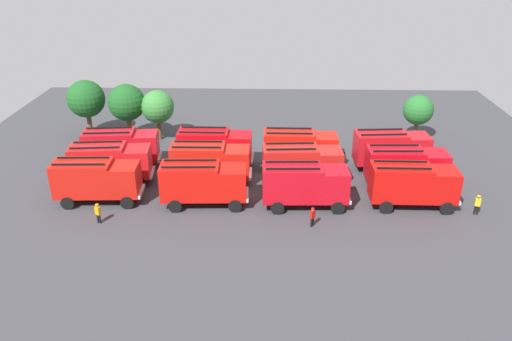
{
  "coord_description": "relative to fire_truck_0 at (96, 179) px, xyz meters",
  "views": [
    {
      "loc": [
        1.16,
        -40.99,
        20.61
      ],
      "look_at": [
        0.0,
        0.0,
        1.4
      ],
      "focal_mm": 35.33,
      "sensor_mm": 36.0,
      "label": 1
    }
  ],
  "objects": [
    {
      "name": "fire_truck_2",
      "position": [
        17.35,
        -0.36,
        0.0
      ],
      "size": [
        7.27,
        2.94,
        3.88
      ],
      "rotation": [
        0.0,
        0.0,
        0.03
      ],
      "color": "red",
      "rests_on": "ground"
    },
    {
      "name": "firefighter_0",
      "position": [
        31.27,
        -1.26,
        -1.2
      ],
      "size": [
        0.47,
        0.34,
        1.7
      ],
      "rotation": [
        0.0,
        0.0,
        1.32
      ],
      "color": "black",
      "rests_on": "ground"
    },
    {
      "name": "firefighter_3",
      "position": [
        1.06,
        -3.46,
        -1.22
      ],
      "size": [
        0.48,
        0.41,
        1.67
      ],
      "rotation": [
        0.0,
        0.0,
        1.1
      ],
      "color": "black",
      "rests_on": "ground"
    },
    {
      "name": "fire_truck_0",
      "position": [
        0.0,
        0.0,
        0.0
      ],
      "size": [
        7.3,
        3.02,
        3.88
      ],
      "rotation": [
        0.0,
        0.0,
        0.04
      ],
      "color": "red",
      "rests_on": "ground"
    },
    {
      "name": "ground_plane",
      "position": [
        13.25,
        3.65,
        -2.15
      ],
      "size": [
        62.94,
        62.94,
        0.0
      ],
      "primitive_type": "plane",
      "color": "#38383D"
    },
    {
      "name": "fire_truck_6",
      "position": [
        17.32,
        3.7,
        0.0
      ],
      "size": [
        7.34,
        3.11,
        3.88
      ],
      "rotation": [
        0.0,
        0.0,
        0.06
      ],
      "color": "red",
      "rests_on": "ground"
    },
    {
      "name": "tree_3",
      "position": [
        30.54,
        15.34,
        1.26
      ],
      "size": [
        3.27,
        3.27,
        5.07
      ],
      "color": "brown",
      "rests_on": "ground"
    },
    {
      "name": "fire_truck_10",
      "position": [
        17.34,
        7.49,
        0.0
      ],
      "size": [
        7.22,
        2.8,
        3.88
      ],
      "rotation": [
        0.0,
        0.0,
        -0.01
      ],
      "color": "red",
      "rests_on": "ground"
    },
    {
      "name": "firefighter_2",
      "position": [
        17.82,
        -3.48,
        -1.27
      ],
      "size": [
        0.46,
        0.47,
        1.6
      ],
      "rotation": [
        0.0,
        0.0,
        5.54
      ],
      "color": "black",
      "rests_on": "ground"
    },
    {
      "name": "fire_truck_9",
      "position": [
        9.13,
        7.51,
        0.0
      ],
      "size": [
        7.23,
        2.82,
        3.88
      ],
      "rotation": [
        0.0,
        0.0,
        -0.01
      ],
      "color": "red",
      "rests_on": "ground"
    },
    {
      "name": "tree_0",
      "position": [
        -5.78,
        15.45,
        2.14
      ],
      "size": [
        4.12,
        4.12,
        6.38
      ],
      "color": "brown",
      "rests_on": "ground"
    },
    {
      "name": "fire_truck_7",
      "position": [
        26.53,
        3.5,
        0.0
      ],
      "size": [
        7.26,
        2.9,
        3.88
      ],
      "rotation": [
        0.0,
        0.0,
        0.03
      ],
      "color": "red",
      "rests_on": "ground"
    },
    {
      "name": "fire_truck_3",
      "position": [
        26.23,
        -0.07,
        0.0
      ],
      "size": [
        7.22,
        2.8,
        3.88
      ],
      "rotation": [
        0.0,
        0.0,
        -0.01
      ],
      "color": "red",
      "rests_on": "ground"
    },
    {
      "name": "fire_truck_4",
      "position": [
        0.15,
        3.57,
        0.0
      ],
      "size": [
        7.39,
        3.28,
        3.88
      ],
      "rotation": [
        0.0,
        0.0,
        0.09
      ],
      "color": "red",
      "rests_on": "ground"
    },
    {
      "name": "firefighter_1",
      "position": [
        20.75,
        10.17,
        -1.18
      ],
      "size": [
        0.28,
        0.42,
        1.74
      ],
      "rotation": [
        0.0,
        0.0,
        3.16
      ],
      "color": "black",
      "rests_on": "ground"
    },
    {
      "name": "fire_truck_11",
      "position": [
        26.08,
        7.5,
        0.0
      ],
      "size": [
        7.36,
        3.2,
        3.88
      ],
      "rotation": [
        0.0,
        0.0,
        0.08
      ],
      "color": "red",
      "rests_on": "ground"
    },
    {
      "name": "traffic_cone_0",
      "position": [
        29.11,
        10.05,
        -1.84
      ],
      "size": [
        0.44,
        0.44,
        0.63
      ],
      "primitive_type": "cone",
      "color": "#F2600C",
      "rests_on": "ground"
    },
    {
      "name": "firefighter_4",
      "position": [
        21.62,
        8.12,
        -1.17
      ],
      "size": [
        0.47,
        0.46,
        1.74
      ],
      "rotation": [
        0.0,
        0.0,
        0.83
      ],
      "color": "black",
      "rests_on": "ground"
    },
    {
      "name": "fire_truck_8",
      "position": [
        0.08,
        7.22,
        0.0
      ],
      "size": [
        7.4,
        3.31,
        3.88
      ],
      "rotation": [
        0.0,
        0.0,
        0.1
      ],
      "color": "red",
      "rests_on": "ground"
    },
    {
      "name": "fire_truck_5",
      "position": [
        9.09,
        3.85,
        0.0
      ],
      "size": [
        7.22,
        2.79,
        3.88
      ],
      "rotation": [
        0.0,
        0.0,
        0.01
      ],
      "color": "red",
      "rests_on": "ground"
    },
    {
      "name": "tree_1",
      "position": [
        -1.07,
        14.62,
        2.01
      ],
      "size": [
        4.0,
        4.0,
        6.19
      ],
      "color": "brown",
      "rests_on": "ground"
    },
    {
      "name": "fire_truck_1",
      "position": [
        8.98,
        -0.28,
        0.0
      ],
      "size": [
        7.29,
        2.98,
        3.88
      ],
      "rotation": [
        0.0,
        0.0,
        0.04
      ],
      "color": "red",
      "rests_on": "ground"
    },
    {
      "name": "tree_2",
      "position": [
        2.25,
        14.63,
        1.58
      ],
      "size": [
        3.58,
        3.58,
        5.54
      ],
      "color": "brown",
      "rests_on": "ground"
    }
  ]
}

